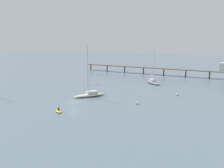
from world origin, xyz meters
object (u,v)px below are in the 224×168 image
object	(u,v)px
dinghy_yellow	(59,111)
mooring_buoy_far	(137,103)
pier	(188,68)
mooring_buoy_outer	(97,83)
sailboat_cream	(90,94)
mooring_buoy_mid	(177,94)
sailboat_gray	(153,82)

from	to	relation	value
dinghy_yellow	mooring_buoy_far	bearing A→B (deg)	49.59
dinghy_yellow	mooring_buoy_far	distance (m)	18.84
pier	dinghy_yellow	bearing A→B (deg)	-100.22
dinghy_yellow	mooring_buoy_outer	size ratio (longest dim) A/B	5.16
dinghy_yellow	mooring_buoy_outer	world-z (taller)	dinghy_yellow
sailboat_cream	dinghy_yellow	distance (m)	16.31
pier	mooring_buoy_mid	distance (m)	38.03
sailboat_gray	mooring_buoy_mid	size ratio (longest dim) A/B	17.43
pier	sailboat_cream	distance (m)	52.17
mooring_buoy_outer	mooring_buoy_mid	xyz separation A→B (m)	(29.30, -4.82, 0.07)
mooring_buoy_outer	mooring_buoy_mid	bearing A→B (deg)	-9.34
sailboat_cream	sailboat_gray	distance (m)	28.86
dinghy_yellow	pier	bearing A→B (deg)	79.78
sailboat_gray	sailboat_cream	bearing A→B (deg)	-106.03
sailboat_gray	dinghy_yellow	bearing A→B (deg)	-97.03
pier	mooring_buoy_mid	bearing A→B (deg)	-80.75
dinghy_yellow	sailboat_cream	bearing A→B (deg)	99.03
sailboat_cream	mooring_buoy_outer	size ratio (longest dim) A/B	26.55
mooring_buoy_mid	mooring_buoy_far	xyz separation A→B (m)	(-5.80, -14.40, -0.00)
mooring_buoy_mid	mooring_buoy_outer	bearing A→B (deg)	170.66
pier	sailboat_gray	size ratio (longest dim) A/B	5.82
sailboat_cream	mooring_buoy_far	size ratio (longest dim) A/B	21.15
pier	dinghy_yellow	xyz separation A→B (m)	(-11.93, -66.14, -3.47)
mooring_buoy_outer	mooring_buoy_far	distance (m)	30.35
sailboat_gray	mooring_buoy_mid	xyz separation A→B (m)	(12.61, -15.10, -0.38)
sailboat_cream	mooring_buoy_outer	bearing A→B (deg)	116.55
sailboat_gray	dinghy_yellow	distance (m)	44.18
mooring_buoy_outer	mooring_buoy_mid	distance (m)	29.69
sailboat_gray	mooring_buoy_far	distance (m)	30.27
pier	mooring_buoy_outer	size ratio (longest dim) A/B	127.35
sailboat_cream	sailboat_gray	xyz separation A→B (m)	(7.97, 27.74, -0.07)
sailboat_cream	dinghy_yellow	bearing A→B (deg)	-80.97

